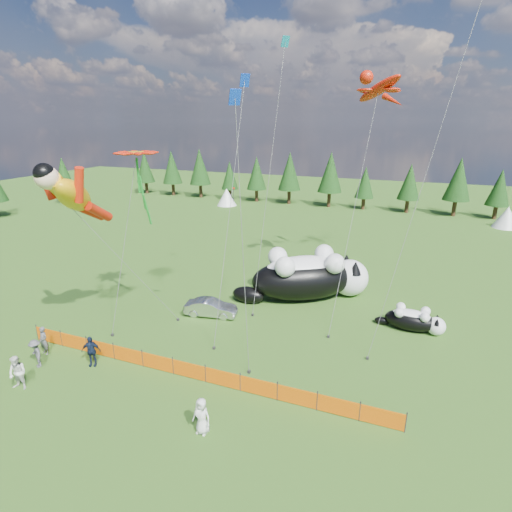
% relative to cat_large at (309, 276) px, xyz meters
% --- Properties ---
extents(ground, '(160.00, 160.00, 0.00)m').
position_rel_cat_large_xyz_m(ground, '(-3.46, -9.50, -1.87)').
color(ground, '#163C0A').
rests_on(ground, ground).
extents(safety_fence, '(22.06, 0.06, 1.10)m').
position_rel_cat_large_xyz_m(safety_fence, '(-3.46, -12.50, -1.36)').
color(safety_fence, '#262626').
rests_on(safety_fence, ground).
extents(tree_line, '(90.00, 4.00, 8.00)m').
position_rel_cat_large_xyz_m(tree_line, '(-3.46, 35.50, 2.13)').
color(tree_line, black).
rests_on(tree_line, ground).
extents(festival_tents, '(50.00, 3.20, 2.80)m').
position_rel_cat_large_xyz_m(festival_tents, '(7.54, 30.50, -0.47)').
color(festival_tents, white).
rests_on(festival_tents, ground).
extents(cat_large, '(9.80, 7.51, 3.93)m').
position_rel_cat_large_xyz_m(cat_large, '(0.00, 0.00, 0.00)').
color(cat_large, black).
rests_on(cat_large, ground).
extents(cat_small, '(4.47, 1.76, 1.61)m').
position_rel_cat_large_xyz_m(cat_small, '(7.74, -2.52, -1.10)').
color(cat_small, black).
rests_on(cat_small, ground).
extents(car, '(3.87, 1.95, 1.22)m').
position_rel_cat_large_xyz_m(car, '(-5.75, -5.51, -1.26)').
color(car, silver).
rests_on(car, ground).
extents(spectator_a, '(0.70, 0.52, 1.75)m').
position_rel_cat_large_xyz_m(spectator_a, '(-12.72, -13.51, -0.99)').
color(spectator_a, '#515155').
rests_on(spectator_a, ground).
extents(spectator_b, '(0.99, 0.67, 1.89)m').
position_rel_cat_large_xyz_m(spectator_b, '(-11.19, -16.47, -0.92)').
color(spectator_b, silver).
rests_on(spectator_b, ground).
extents(spectator_c, '(1.20, 0.93, 1.83)m').
position_rel_cat_large_xyz_m(spectator_c, '(-9.22, -13.43, -0.95)').
color(spectator_c, '#111B31').
rests_on(spectator_c, ground).
extents(spectator_d, '(1.23, 0.99, 1.69)m').
position_rel_cat_large_xyz_m(spectator_d, '(-12.01, -14.67, -1.02)').
color(spectator_d, '#515155').
rests_on(spectator_d, ground).
extents(spectator_e, '(0.89, 0.60, 1.76)m').
position_rel_cat_large_xyz_m(spectator_e, '(-0.90, -15.76, -0.98)').
color(spectator_e, silver).
rests_on(spectator_e, ground).
extents(superhero_kite, '(6.60, 7.59, 12.22)m').
position_rel_cat_large_xyz_m(superhero_kite, '(-10.97, -11.36, 7.40)').
color(superhero_kite, '#DC9E0B').
rests_on(superhero_kite, ground).
extents(gecko_kite, '(6.73, 13.83, 18.54)m').
position_rel_cat_large_xyz_m(gecko_kite, '(3.47, 4.87, 13.60)').
color(gecko_kite, red).
rests_on(gecko_kite, ground).
extents(flower_kite, '(3.34, 4.37, 11.62)m').
position_rel_cat_large_xyz_m(flower_kite, '(-9.21, -7.79, 9.36)').
color(flower_kite, red).
rests_on(flower_kite, ground).
extents(diamond_kite_a, '(1.28, 7.41, 17.11)m').
position_rel_cat_large_xyz_m(diamond_kite_a, '(-4.21, -2.80, 13.22)').
color(diamond_kite_a, blue).
rests_on(diamond_kite_a, ground).
extents(diamond_kite_c, '(1.28, 0.87, 14.98)m').
position_rel_cat_large_xyz_m(diamond_kite_c, '(-1.35, -10.52, 11.69)').
color(diamond_kite_c, blue).
rests_on(diamond_kite_c, ground).
extents(diamond_kite_d, '(0.85, 5.95, 19.36)m').
position_rel_cat_large_xyz_m(diamond_kite_d, '(-2.68, 0.64, 15.42)').
color(diamond_kite_d, '#0E8DA9').
rests_on(diamond_kite_d, ground).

